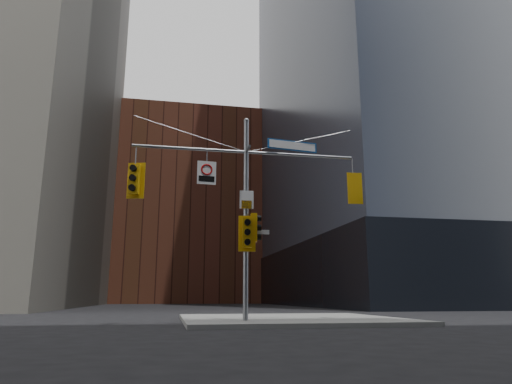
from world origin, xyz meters
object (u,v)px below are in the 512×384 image
object	(u,v)px
traffic_light_pole_front	(247,233)
signal_assembly	(246,195)
traffic_light_west_arm	(134,179)
regulatory_sign_arm	(207,172)
traffic_light_east_arm	(354,189)
traffic_light_pole_side	(255,228)
street_sign_blade	(292,146)

from	to	relation	value
traffic_light_pole_front	signal_assembly	bearing A→B (deg)	97.15
traffic_light_west_arm	regulatory_sign_arm	distance (m)	2.46
signal_assembly	traffic_light_west_arm	distance (m)	3.86
traffic_light_west_arm	traffic_light_east_arm	size ratio (longest dim) A/B	1.08
traffic_light_pole_side	traffic_light_pole_front	bearing A→B (deg)	137.62
traffic_light_east_arm	regulatory_sign_arm	size ratio (longest dim) A/B	1.41
signal_assembly	street_sign_blade	xyz separation A→B (m)	(1.72, 0.00, 1.93)
traffic_light_west_arm	traffic_light_pole_side	distance (m)	4.44
traffic_light_east_arm	street_sign_blade	xyz separation A→B (m)	(-2.31, 0.00, 1.55)
traffic_light_west_arm	traffic_light_pole_front	world-z (taller)	traffic_light_west_arm
traffic_light_west_arm	traffic_light_pole_front	bearing A→B (deg)	9.72
traffic_light_pole_side	street_sign_blade	size ratio (longest dim) A/B	0.51
traffic_light_pole_front	regulatory_sign_arm	distance (m)	2.57
traffic_light_west_arm	traffic_light_pole_front	size ratio (longest dim) A/B	1.02
signal_assembly	street_sign_blade	bearing A→B (deg)	0.12
traffic_light_west_arm	regulatory_sign_arm	xyz separation A→B (m)	(2.43, -0.03, 0.38)
traffic_light_west_arm	traffic_light_east_arm	distance (m)	7.87
signal_assembly	traffic_light_pole_front	world-z (taller)	signal_assembly
signal_assembly	traffic_light_east_arm	world-z (taller)	signal_assembly
regulatory_sign_arm	traffic_light_pole_front	bearing A→B (deg)	-15.89
street_sign_blade	regulatory_sign_arm	world-z (taller)	street_sign_blade
signal_assembly	traffic_light_pole_side	size ratio (longest dim) A/B	8.13
signal_assembly	traffic_light_east_arm	size ratio (longest dim) A/B	6.82
traffic_light_pole_front	traffic_light_west_arm	bearing A→B (deg)	-177.17
traffic_light_pole_front	traffic_light_pole_side	bearing A→B (deg)	46.98
traffic_light_west_arm	traffic_light_east_arm	xyz separation A→B (m)	(7.87, -0.01, 0.00)
traffic_light_east_arm	traffic_light_pole_front	distance (m)	4.41
traffic_light_east_arm	street_sign_blade	world-z (taller)	street_sign_blade
traffic_light_east_arm	regulatory_sign_arm	world-z (taller)	regulatory_sign_arm
street_sign_blade	regulatory_sign_arm	distance (m)	3.34
street_sign_blade	traffic_light_pole_side	bearing A→B (deg)	172.28
traffic_light_pole_side	traffic_light_pole_front	distance (m)	0.48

